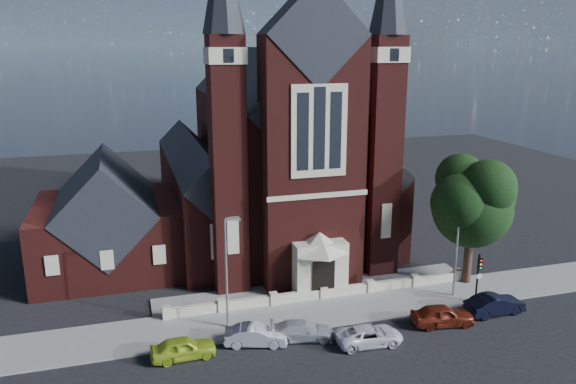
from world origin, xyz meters
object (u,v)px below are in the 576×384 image
Objects in this scene: church at (269,157)px; car_white_suv at (369,335)px; street_tree at (476,204)px; car_lime_van at (183,348)px; car_silver_b at (303,331)px; parish_hall at (107,224)px; car_silver_a at (256,335)px; traffic_signal at (479,272)px; car_dark_red at (442,315)px; car_navy at (495,304)px; street_lamp_left at (227,267)px; street_lamp_right at (458,242)px.

car_white_suv is (0.62, -23.72, -7.56)m from church.
street_tree is 15.02m from car_white_suv.
car_silver_b is at bearing -91.66° from car_lime_van.
parish_hall is 19.47m from car_silver_a.
traffic_signal is 5.23m from car_dark_red.
car_lime_van is 22.70m from car_navy.
car_silver_b is at bearing -163.93° from street_tree.
car_silver_b is 0.96× the size of car_navy.
car_lime_van is at bearing 86.79° from car_navy.
street_lamp_left is 18.00m from street_lamp_right.
street_lamp_right is (18.00, 0.00, 0.00)m from street_lamp_left.
street_lamp_left is 4.95m from car_silver_a.
street_lamp_right is 1.78× the size of car_navy.
street_tree is (12.60, -17.23, -1.23)m from church.
church is at bearing 4.91° from car_white_suv.
car_white_suv is at bearing 95.04° from car_navy.
car_navy is at bearing -93.42° from car_lime_van.
church is at bearing 24.62° from car_navy.
car_dark_red is at bearing -95.05° from car_lime_van.
traffic_signal is 0.88× the size of car_navy.
street_lamp_left reaches higher than car_silver_b.
car_silver_b is (-16.03, -4.62, -6.33)m from street_tree.
street_tree is 2.45× the size of car_silver_b.
street_lamp_right is 5.29m from car_navy.
car_lime_van is at bearing -172.03° from street_lamp_right.
street_tree is 2.59× the size of car_silver_a.
car_silver_b is at bearing -98.94° from church.
car_silver_a is at bearing 85.65° from car_navy.
parish_hall is at bearing 50.99° from car_silver_b.
traffic_signal is 22.53m from car_lime_van.
car_navy reaches higher than car_silver_a.
church is at bearing 118.04° from street_lamp_right.
car_silver_a is (-6.63, -21.68, -7.50)m from church.
car_navy is (17.92, -0.68, 0.07)m from car_silver_a.
parish_hall is 3.05× the size of traffic_signal.
parish_hall reaches higher than car_lime_van.
traffic_signal reaches higher than car_navy.
car_navy is at bearing -104.27° from street_tree.
car_dark_red is (-5.94, -5.56, -6.20)m from street_tree.
church reaches higher than car_navy.
car_navy is (14.73, -0.51, 0.12)m from car_silver_b.
car_dark_red is at bearing -77.92° from car_white_suv.
church is at bearing -1.30° from car_silver_a.
street_lamp_right reaches higher than car_silver_a.
car_silver_a is 0.91× the size of car_navy.
church reaches higher than parish_hall.
street_lamp_left reaches higher than car_navy.
car_dark_red reaches higher than car_navy.
street_lamp_right is 14.39m from car_silver_b.
street_tree is at bearing -81.25° from car_lime_van.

